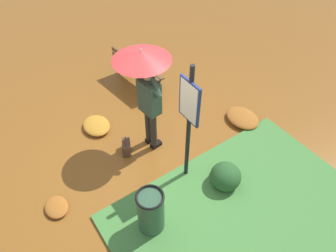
% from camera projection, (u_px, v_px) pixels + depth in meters
% --- Properties ---
extents(ground_plane, '(18.00, 18.00, 0.00)m').
position_uv_depth(ground_plane, '(150.00, 153.00, 6.06)').
color(ground_plane, brown).
extents(person_with_umbrella, '(0.96, 0.96, 2.04)m').
position_uv_depth(person_with_umbrella, '(145.00, 77.00, 5.18)').
color(person_with_umbrella, '#2D2823').
rests_on(person_with_umbrella, ground_plane).
extents(info_sign_post, '(0.44, 0.07, 2.30)m').
position_uv_depth(info_sign_post, '(189.00, 115.00, 4.69)').
color(info_sign_post, black).
rests_on(info_sign_post, ground_plane).
extents(handbag, '(0.33, 0.27, 0.37)m').
position_uv_depth(handbag, '(126.00, 147.00, 6.00)').
color(handbag, '#4C3323').
rests_on(handbag, ground_plane).
extents(park_bench, '(1.40, 0.54, 0.75)m').
position_uv_depth(park_bench, '(137.00, 70.00, 7.30)').
color(park_bench, black).
rests_on(park_bench, ground_plane).
extents(trash_bin, '(0.42, 0.42, 0.83)m').
position_uv_depth(trash_bin, '(151.00, 212.00, 4.70)').
color(trash_bin, '#2D5138').
rests_on(trash_bin, ground_plane).
extents(shrub_cluster, '(0.58, 0.52, 0.47)m').
position_uv_depth(shrub_cluster, '(225.00, 175.00, 5.42)').
color(shrub_cluster, '#285628').
rests_on(shrub_cluster, ground_plane).
extents(leaf_pile_near_person, '(0.45, 0.36, 0.10)m').
position_uv_depth(leaf_pile_near_person, '(57.00, 207.00, 5.18)').
color(leaf_pile_near_person, '#A86023').
rests_on(leaf_pile_near_person, ground_plane).
extents(leaf_pile_by_bench, '(0.73, 0.59, 0.16)m').
position_uv_depth(leaf_pile_by_bench, '(242.00, 118.00, 6.64)').
color(leaf_pile_by_bench, '#A86023').
rests_on(leaf_pile_by_bench, ground_plane).
extents(leaf_pile_far_path, '(0.64, 0.52, 0.14)m').
position_uv_depth(leaf_pile_far_path, '(96.00, 125.00, 6.49)').
color(leaf_pile_far_path, '#C68428').
rests_on(leaf_pile_far_path, ground_plane).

